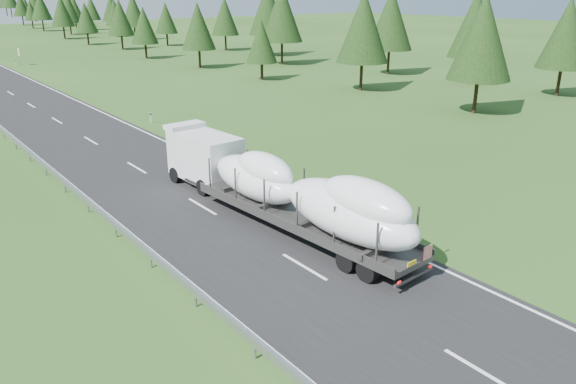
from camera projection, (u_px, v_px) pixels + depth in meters
ground at (304, 267)px, 24.34m from camera, size 400.00×400.00×0.00m
highway_sign at (19, 54)px, 87.61m from camera, size 0.08×0.90×2.60m
tree_line_right at (146, 10)px, 125.10m from camera, size 27.72×300.79×12.63m
boat_truck at (283, 186)px, 27.91m from camera, size 3.59×19.18×3.89m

